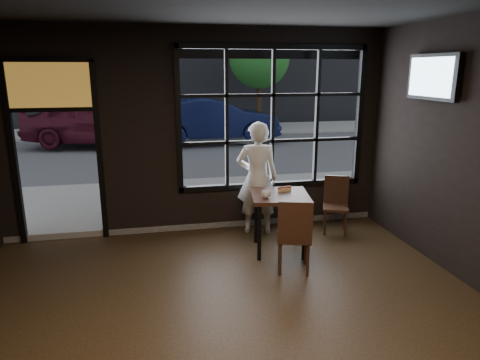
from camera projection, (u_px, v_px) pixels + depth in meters
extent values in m
cube|color=black|center=(273.00, 118.00, 6.85)|extent=(3.06, 0.12, 2.28)
cube|color=orange|center=(50.00, 85.00, 6.07)|extent=(1.20, 0.06, 0.70)
cube|color=#545456|center=(164.00, 112.00, 26.52)|extent=(60.00, 41.00, 0.04)
cube|color=black|center=(279.00, 222.00, 6.13)|extent=(0.92, 0.92, 0.86)
cube|color=black|center=(294.00, 234.00, 5.52)|extent=(0.53, 0.53, 1.00)
cube|color=black|center=(336.00, 206.00, 6.81)|extent=(0.51, 0.51, 0.91)
imported|color=silver|center=(257.00, 178.00, 6.74)|extent=(0.73, 0.55, 1.80)
imported|color=silver|center=(266.00, 194.00, 5.84)|extent=(0.14, 0.14, 0.10)
cube|color=black|center=(433.00, 77.00, 5.57)|extent=(0.11, 1.01, 0.59)
imported|color=black|center=(212.00, 120.00, 14.91)|extent=(4.66, 1.81, 1.51)
imported|color=#430E1B|center=(98.00, 121.00, 14.21)|extent=(5.04, 2.83, 1.62)
cylinder|color=#332114|center=(121.00, 110.00, 17.33)|extent=(0.18, 0.18, 1.93)
sphere|color=#287226|center=(118.00, 70.00, 16.93)|extent=(2.10, 2.10, 2.10)
cylinder|color=#332114|center=(259.00, 104.00, 18.11)|extent=(0.21, 0.21, 2.29)
sphere|color=#215124|center=(259.00, 58.00, 17.64)|extent=(2.50, 2.50, 2.50)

